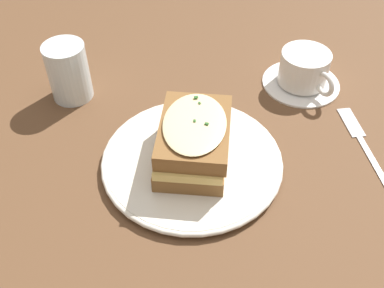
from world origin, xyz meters
TOP-DOWN VIEW (x-y plane):
  - ground_plane at (0.00, 0.00)m, footprint 2.40×2.40m
  - dinner_plate at (-0.02, -0.01)m, footprint 0.26×0.26m
  - sandwich at (-0.02, -0.02)m, footprint 0.15×0.17m
  - teacup_with_saucer at (-0.05, -0.28)m, footprint 0.14×0.13m
  - water_glass at (0.24, -0.01)m, footprint 0.07×0.07m
  - fork at (-0.18, -0.22)m, footprint 0.14×0.13m

SIDE VIEW (x-z plane):
  - ground_plane at x=0.00m, z-range 0.00..0.00m
  - fork at x=-0.18m, z-range 0.00..0.00m
  - dinner_plate at x=-0.02m, z-range 0.00..0.01m
  - teacup_with_saucer at x=-0.05m, z-range 0.00..0.06m
  - sandwich at x=-0.02m, z-range 0.01..0.08m
  - water_glass at x=0.24m, z-range 0.00..0.10m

